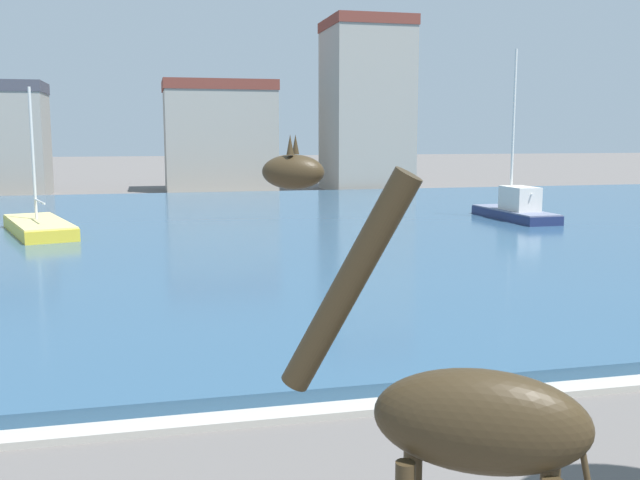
% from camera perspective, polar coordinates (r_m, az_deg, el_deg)
% --- Properties ---
extents(harbor_water, '(85.57, 41.01, 0.35)m').
position_cam_1_polar(harbor_water, '(32.12, -4.67, 0.67)').
color(harbor_water, '#2D5170').
rests_on(harbor_water, ground).
extents(quay_edge_coping, '(85.57, 0.50, 0.12)m').
position_cam_1_polar(quay_edge_coping, '(12.53, 10.25, -12.34)').
color(quay_edge_coping, '#ADA89E').
rests_on(quay_edge_coping, ground).
extents(giraffe_statue, '(2.38, 1.58, 4.46)m').
position_cam_1_polar(giraffe_statue, '(5.65, 11.12, -14.54)').
color(giraffe_statue, '#382B19').
rests_on(giraffe_statue, ground).
extents(sailboat_navy, '(1.87, 6.61, 8.49)m').
position_cam_1_polar(sailboat_navy, '(36.71, 14.83, 2.13)').
color(sailboat_navy, navy).
rests_on(sailboat_navy, ground).
extents(sailboat_yellow, '(3.96, 7.67, 6.39)m').
position_cam_1_polar(sailboat_yellow, '(32.94, -21.49, 0.81)').
color(sailboat_yellow, gold).
rests_on(sailboat_yellow, ground).
extents(townhouse_corner_house, '(5.49, 5.24, 8.19)m').
position_cam_1_polar(townhouse_corner_house, '(57.33, -23.45, 7.33)').
color(townhouse_corner_house, gray).
rests_on(townhouse_corner_house, ground).
extents(townhouse_wide_warehouse, '(8.67, 6.08, 8.58)m').
position_cam_1_polar(townhouse_wide_warehouse, '(58.23, -7.94, 8.14)').
color(townhouse_wide_warehouse, gray).
rests_on(townhouse_wide_warehouse, ground).
extents(townhouse_tall_gabled, '(6.32, 6.81, 13.38)m').
position_cam_1_polar(townhouse_tall_gabled, '(58.41, 3.66, 10.56)').
color(townhouse_tall_gabled, gray).
rests_on(townhouse_tall_gabled, ground).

